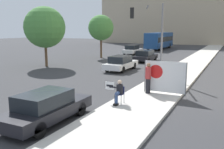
% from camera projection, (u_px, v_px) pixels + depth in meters
% --- Properties ---
extents(ground_plane, '(160.00, 160.00, 0.00)m').
position_uv_depth(ground_plane, '(55.00, 115.00, 11.73)').
color(ground_plane, '#38383A').
extents(sidewalk_curb, '(3.23, 90.00, 0.15)m').
position_uv_depth(sidewalk_curb, '(183.00, 71.00, 23.56)').
color(sidewalk_curb, beige).
rests_on(sidewalk_curb, ground_plane).
extents(building_backdrop_far, '(52.00, 12.00, 22.53)m').
position_uv_depth(building_backdrop_far, '(200.00, 1.00, 65.36)').
color(building_backdrop_far, tan).
rests_on(building_backdrop_far, ground_plane).
extents(seated_protester, '(0.99, 0.77, 1.24)m').
position_uv_depth(seated_protester, '(118.00, 91.00, 12.89)').
color(seated_protester, '#474C56').
rests_on(seated_protester, sidewalk_curb).
extents(jogger_on_sidewalk, '(0.34, 0.34, 1.83)m').
position_uv_depth(jogger_on_sidewalk, '(148.00, 78.00, 14.92)').
color(jogger_on_sidewalk, black).
rests_on(jogger_on_sidewalk, sidewalk_curb).
extents(protest_banner, '(2.53, 0.06, 1.96)m').
position_uv_depth(protest_banner, '(164.00, 77.00, 14.77)').
color(protest_banner, slate).
rests_on(protest_banner, sidewalk_curb).
extents(traffic_light_pole, '(2.52, 2.28, 5.78)m').
position_uv_depth(traffic_light_pole, '(151.00, 28.00, 19.73)').
color(traffic_light_pole, slate).
rests_on(traffic_light_pole, sidewalk_curb).
extents(parked_car_curbside, '(1.74, 4.48, 1.38)m').
position_uv_depth(parked_car_curbside, '(46.00, 107.00, 10.61)').
color(parked_car_curbside, black).
rests_on(parked_car_curbside, ground_plane).
extents(car_on_road_nearest, '(1.80, 4.59, 1.42)m').
position_uv_depth(car_on_road_nearest, '(121.00, 63.00, 24.21)').
color(car_on_road_nearest, white).
rests_on(car_on_road_nearest, ground_plane).
extents(car_on_road_midblock, '(1.87, 4.57, 1.38)m').
position_uv_depth(car_on_road_midblock, '(145.00, 56.00, 30.81)').
color(car_on_road_midblock, black).
rests_on(car_on_road_midblock, ground_plane).
extents(car_on_road_distant, '(1.81, 4.46, 1.47)m').
position_uv_depth(car_on_road_distant, '(132.00, 50.00, 39.47)').
color(car_on_road_distant, silver).
rests_on(car_on_road_distant, ground_plane).
extents(city_bus_on_road, '(2.57, 11.70, 3.23)m').
position_uv_depth(city_bus_on_road, '(160.00, 40.00, 49.12)').
color(city_bus_on_road, navy).
rests_on(city_bus_on_road, ground_plane).
extents(street_tree_near_curb, '(4.33, 4.33, 6.31)m').
position_uv_depth(street_tree_near_curb, '(45.00, 27.00, 26.19)').
color(street_tree_near_curb, brown).
rests_on(street_tree_near_curb, ground_plane).
extents(street_tree_midblock, '(3.48, 3.48, 5.88)m').
position_uv_depth(street_tree_midblock, '(101.00, 28.00, 34.14)').
color(street_tree_midblock, brown).
rests_on(street_tree_midblock, ground_plane).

